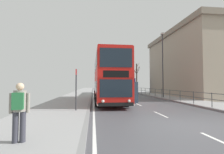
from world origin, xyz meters
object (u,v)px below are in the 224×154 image
at_px(street_lamp_far_side, 163,60).
at_px(background_building_00, 208,64).
at_px(bare_tree_far_00, 137,76).
at_px(background_bus_far_lane, 124,85).
at_px(double_decker_bus_main, 108,78).
at_px(pedestrian_with_backpack, 19,107).
at_px(bus_stop_sign_near, 76,85).

relative_size(street_lamp_far_side, background_building_00, 0.50).
relative_size(street_lamp_far_side, bare_tree_far_00, 1.23).
bearing_deg(street_lamp_far_side, background_bus_far_lane, 98.71).
bearing_deg(double_decker_bus_main, background_building_00, 24.17).
bearing_deg(pedestrian_with_backpack, double_decker_bus_main, 72.66).
distance_m(bus_stop_sign_near, street_lamp_far_side, 14.28).
height_order(pedestrian_with_backpack, background_building_00, background_building_00).
height_order(double_decker_bus_main, background_bus_far_lane, double_decker_bus_main).
bearing_deg(street_lamp_far_side, background_building_00, 20.86).
distance_m(background_bus_far_lane, street_lamp_far_side, 15.32).
distance_m(background_bus_far_lane, background_building_00, 16.20).
bearing_deg(background_building_00, background_bus_far_lane, 133.79).
bearing_deg(bus_stop_sign_near, background_building_00, 34.75).
xyz_separation_m(street_lamp_far_side, bare_tree_far_00, (1.09, 16.99, -1.33)).
bearing_deg(background_building_00, pedestrian_with_backpack, -136.45).
distance_m(pedestrian_with_backpack, bus_stop_sign_near, 5.90).
bearing_deg(background_bus_far_lane, double_decker_bus_main, -105.44).
bearing_deg(bus_stop_sign_near, double_decker_bus_main, 65.78).
distance_m(double_decker_bus_main, background_bus_far_lane, 19.42).
distance_m(background_bus_far_lane, pedestrian_with_backpack, 31.47).
bearing_deg(background_bus_far_lane, bare_tree_far_00, 33.42).
xyz_separation_m(double_decker_bus_main, bus_stop_sign_near, (-2.59, -5.75, -0.61)).
relative_size(double_decker_bus_main, bare_tree_far_00, 1.64).
bearing_deg(bus_stop_sign_near, bare_tree_far_00, 67.39).
bearing_deg(bare_tree_far_00, double_decker_bus_main, -112.17).
height_order(double_decker_bus_main, street_lamp_far_side, street_lamp_far_side).
relative_size(double_decker_bus_main, bus_stop_sign_near, 4.24).
distance_m(double_decker_bus_main, background_building_00, 17.88).
distance_m(street_lamp_far_side, background_building_00, 9.33).
height_order(double_decker_bus_main, bare_tree_far_00, bare_tree_far_00).
relative_size(pedestrian_with_backpack, bare_tree_far_00, 0.25).
xyz_separation_m(double_decker_bus_main, pedestrian_with_backpack, (-3.60, -11.52, -1.24)).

